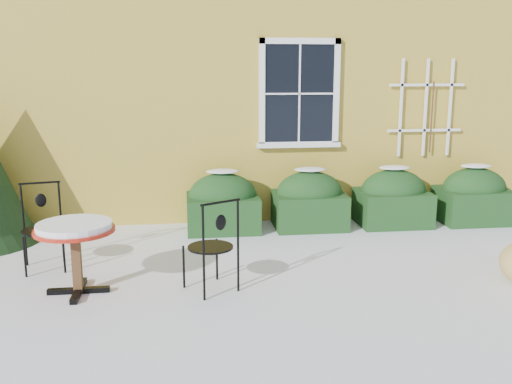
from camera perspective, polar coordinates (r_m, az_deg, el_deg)
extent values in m
plane|color=white|center=(6.12, 1.17, -10.25)|extent=(80.00, 80.00, 0.00)
cube|color=gold|center=(12.64, -3.47, 15.16)|extent=(12.00, 8.00, 6.00)
cube|color=black|center=(8.74, 4.34, 9.78)|extent=(1.05, 0.03, 1.45)
cube|color=white|center=(8.73, 4.44, 14.83)|extent=(1.23, 0.06, 0.09)
cube|color=white|center=(8.79, 4.27, 4.76)|extent=(1.23, 0.06, 0.09)
cube|color=white|center=(8.63, 0.59, 9.78)|extent=(0.09, 0.06, 1.63)
cube|color=white|center=(8.86, 8.02, 9.73)|extent=(0.09, 0.06, 1.63)
cube|color=white|center=(8.72, 4.37, 9.77)|extent=(0.02, 0.02, 1.45)
cube|color=white|center=(8.72, 4.37, 9.77)|extent=(1.05, 0.02, 0.02)
cube|color=white|center=(8.79, 4.27, 4.72)|extent=(1.29, 0.14, 0.07)
cube|color=white|center=(9.18, 14.28, 8.15)|extent=(0.04, 0.03, 1.50)
cube|color=white|center=(9.33, 16.60, 8.08)|extent=(0.04, 0.03, 1.50)
cube|color=white|center=(9.50, 18.83, 8.00)|extent=(0.04, 0.03, 1.50)
cube|color=white|center=(9.36, 16.47, 5.94)|extent=(1.20, 0.03, 0.04)
cube|color=white|center=(9.32, 16.73, 10.22)|extent=(1.20, 0.03, 0.04)
cylinder|color=#472D19|center=(9.36, 17.16, 7.14)|extent=(0.02, 0.02, 1.10)
cube|color=#133314|center=(8.42, -3.33, -2.10)|extent=(1.05, 0.80, 0.52)
ellipsoid|color=#133314|center=(8.36, -3.35, -0.36)|extent=(1.00, 0.72, 0.67)
ellipsoid|color=white|center=(8.29, -3.38, 2.07)|extent=(0.47, 0.32, 0.06)
cube|color=#133314|center=(8.60, 5.35, -1.83)|extent=(1.05, 0.80, 0.52)
ellipsoid|color=#133314|center=(8.54, 5.38, -0.13)|extent=(1.00, 0.72, 0.67)
ellipsoid|color=white|center=(8.47, 5.43, 2.26)|extent=(0.47, 0.32, 0.06)
cube|color=#133314|center=(8.97, 13.49, -1.54)|extent=(1.05, 0.80, 0.52)
ellipsoid|color=#133314|center=(8.91, 13.58, 0.09)|extent=(1.00, 0.72, 0.67)
ellipsoid|color=white|center=(8.84, 13.69, 2.38)|extent=(0.47, 0.32, 0.06)
cube|color=#133314|center=(9.50, 20.86, -1.25)|extent=(1.05, 0.80, 0.52)
ellipsoid|color=#133314|center=(9.44, 20.98, 0.29)|extent=(1.00, 0.72, 0.67)
ellipsoid|color=white|center=(9.38, 21.15, 2.45)|extent=(0.47, 0.32, 0.06)
cube|color=black|center=(6.44, -17.31, -9.38)|extent=(0.65, 0.07, 0.06)
cube|color=black|center=(6.44, -17.31, -9.38)|extent=(0.07, 0.65, 0.06)
cube|color=#51351C|center=(6.33, -17.49, -6.69)|extent=(0.09, 0.09, 0.69)
cylinder|color=#A91C0E|center=(6.23, -17.69, -3.66)|extent=(0.83, 0.83, 0.04)
cylinder|color=white|center=(6.22, -17.72, -3.25)|extent=(0.78, 0.78, 0.06)
cylinder|color=black|center=(6.48, -3.93, -6.73)|extent=(0.03, 0.03, 0.48)
cylinder|color=black|center=(6.27, -7.24, -7.44)|extent=(0.03, 0.03, 0.48)
cylinder|color=black|center=(6.14, -1.79, -7.78)|extent=(0.03, 0.03, 0.48)
cylinder|color=black|center=(5.93, -5.21, -8.58)|extent=(0.03, 0.03, 0.48)
cylinder|color=black|center=(6.12, -4.58, -5.51)|extent=(0.49, 0.49, 0.02)
cylinder|color=black|center=(5.99, -1.82, -3.24)|extent=(0.03, 0.03, 0.53)
cylinder|color=black|center=(5.77, -5.31, -3.89)|extent=(0.03, 0.03, 0.53)
cylinder|color=black|center=(5.81, -3.57, -1.04)|extent=(0.42, 0.25, 0.03)
ellipsoid|color=black|center=(5.86, -3.54, -3.06)|extent=(0.13, 0.09, 0.17)
cylinder|color=black|center=(7.05, -22.12, -6.05)|extent=(0.03, 0.03, 0.48)
cylinder|color=black|center=(7.04, -18.65, -5.81)|extent=(0.03, 0.03, 0.48)
cylinder|color=black|center=(7.45, -22.03, -5.07)|extent=(0.03, 0.03, 0.48)
cylinder|color=black|center=(7.44, -18.76, -4.84)|extent=(0.03, 0.03, 0.48)
cylinder|color=black|center=(7.18, -20.53, -3.61)|extent=(0.49, 0.49, 0.02)
cylinder|color=black|center=(7.33, -22.34, -1.30)|extent=(0.03, 0.03, 0.53)
cylinder|color=black|center=(7.32, -19.02, -1.06)|extent=(0.03, 0.03, 0.53)
cylinder|color=black|center=(7.27, -20.84, 0.86)|extent=(0.46, 0.13, 0.03)
ellipsoid|color=black|center=(7.31, -20.71, -0.77)|extent=(0.13, 0.06, 0.17)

